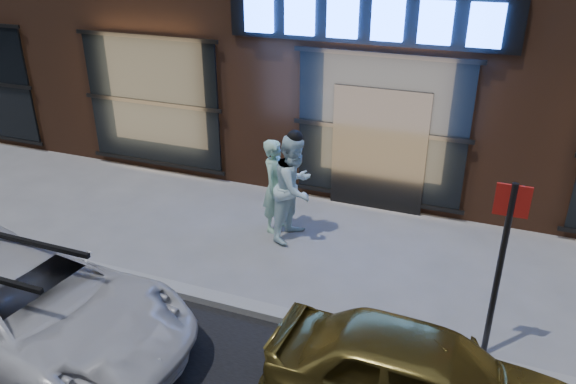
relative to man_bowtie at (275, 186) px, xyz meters
name	(u,v)px	position (x,y,z in m)	size (l,w,h in m)	color
ground	(309,326)	(1.50, -2.42, -0.86)	(90.00, 90.00, 0.00)	slate
curb	(309,322)	(1.50, -2.42, -0.80)	(60.00, 0.25, 0.12)	gray
man_bowtie	(275,186)	(0.00, 0.00, 0.00)	(0.63, 0.41, 1.73)	#BDF8E0
man_cap	(294,188)	(0.42, -0.14, 0.09)	(0.93, 0.72, 1.91)	white
white_suv	(26,305)	(-1.78, -4.11, -0.22)	(2.13, 4.61, 1.28)	silver
gold_sedan	(424,381)	(3.20, -3.55, -0.27)	(1.41, 3.50, 1.19)	olive
sign_post	(502,257)	(3.81, -2.13, 0.62)	(0.39, 0.08, 2.45)	#262628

